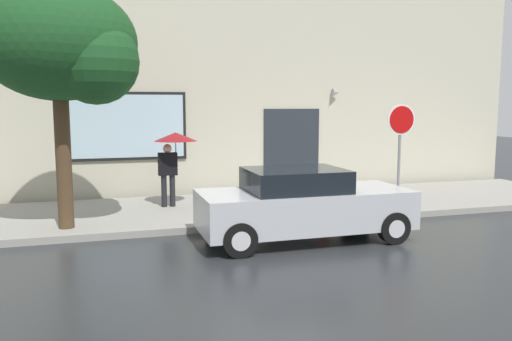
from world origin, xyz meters
TOP-DOWN VIEW (x-y plane):
  - ground_plane at (0.00, 0.00)m, footprint 60.00×60.00m
  - sidewalk at (0.00, 3.00)m, footprint 20.00×4.00m
  - building_facade at (-0.02, 5.50)m, footprint 20.00×0.67m
  - parked_car at (0.50, -0.11)m, footprint 4.23×1.81m
  - fire_hydrant at (1.90, 1.93)m, footprint 0.30×0.44m
  - pedestrian_with_umbrella at (-1.60, 3.40)m, footprint 1.09×1.09m
  - street_tree at (-3.95, 1.63)m, footprint 3.15×2.67m
  - stop_sign at (3.69, 1.47)m, footprint 0.76×0.10m

SIDE VIEW (x-z plane):
  - ground_plane at x=0.00m, z-range 0.00..0.00m
  - sidewalk at x=0.00m, z-range 0.00..0.15m
  - fire_hydrant at x=1.90m, z-range 0.14..0.95m
  - parked_car at x=0.50m, z-range -0.01..1.45m
  - pedestrian_with_umbrella at x=-1.60m, z-range 0.74..2.62m
  - stop_sign at x=3.69m, z-range 0.68..3.28m
  - building_facade at x=-0.02m, z-range -0.02..6.98m
  - street_tree at x=-3.95m, z-range 1.36..6.37m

